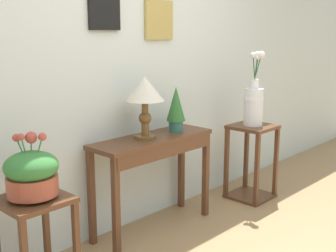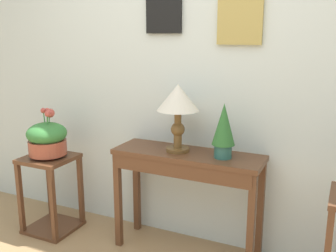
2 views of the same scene
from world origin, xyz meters
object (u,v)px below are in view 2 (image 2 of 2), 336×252
(table_lamp, at_px, (178,102))
(pedestal_stand_left, at_px, (51,194))
(potted_plant_on_console, at_px, (224,129))
(console_table, at_px, (186,171))
(planter_bowl_wide_left, at_px, (47,138))

(table_lamp, distance_m, pedestal_stand_left, 1.33)
(potted_plant_on_console, bearing_deg, console_table, -177.89)
(console_table, relative_size, pedestal_stand_left, 1.69)
(console_table, bearing_deg, planter_bowl_wide_left, -173.06)
(table_lamp, distance_m, planter_bowl_wide_left, 1.12)
(pedestal_stand_left, height_order, planter_bowl_wide_left, planter_bowl_wide_left)
(console_table, xyz_separation_m, pedestal_stand_left, (-1.13, -0.14, -0.32))
(console_table, xyz_separation_m, table_lamp, (-0.08, 0.02, 0.48))
(table_lamp, xyz_separation_m, potted_plant_on_console, (0.33, -0.01, -0.15))
(pedestal_stand_left, bearing_deg, console_table, 6.96)
(console_table, relative_size, potted_plant_on_console, 2.87)
(pedestal_stand_left, bearing_deg, potted_plant_on_console, 6.07)
(table_lamp, bearing_deg, pedestal_stand_left, -171.42)
(console_table, xyz_separation_m, planter_bowl_wide_left, (-1.13, -0.14, 0.14))
(potted_plant_on_console, xyz_separation_m, planter_bowl_wide_left, (-1.39, -0.15, -0.19))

